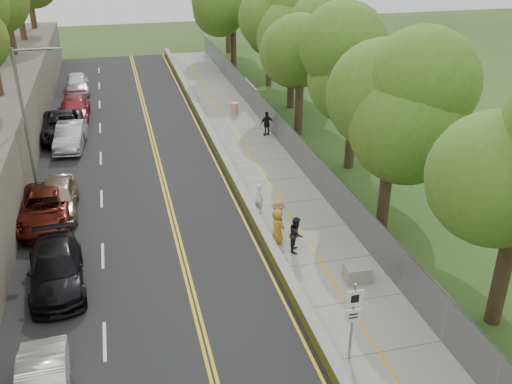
# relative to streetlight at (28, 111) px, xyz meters

# --- Properties ---
(ground) EXTENTS (140.00, 140.00, 0.00)m
(ground) POSITION_rel_streetlight_xyz_m (10.46, -14.00, -4.64)
(ground) COLOR #33511E
(ground) RESTS_ON ground
(road) EXTENTS (11.20, 66.00, 0.04)m
(road) POSITION_rel_streetlight_xyz_m (5.06, 1.00, -4.62)
(road) COLOR black
(road) RESTS_ON ground
(sidewalk) EXTENTS (4.20, 66.00, 0.05)m
(sidewalk) POSITION_rel_streetlight_xyz_m (13.01, 1.00, -4.61)
(sidewalk) COLOR gray
(sidewalk) RESTS_ON ground
(jersey_barrier) EXTENTS (0.42, 66.00, 0.60)m
(jersey_barrier) POSITION_rel_streetlight_xyz_m (10.71, 1.00, -4.34)
(jersey_barrier) COLOR #C6D622
(jersey_barrier) RESTS_ON ground
(chainlink_fence) EXTENTS (0.04, 66.00, 2.00)m
(chainlink_fence) POSITION_rel_streetlight_xyz_m (15.11, 1.00, -3.64)
(chainlink_fence) COLOR slate
(chainlink_fence) RESTS_ON ground
(trees_fenceside) EXTENTS (7.00, 66.00, 14.00)m
(trees_fenceside) POSITION_rel_streetlight_xyz_m (17.46, 1.00, 2.36)
(trees_fenceside) COLOR #538025
(trees_fenceside) RESTS_ON ground
(streetlight) EXTENTS (2.52, 0.22, 8.00)m
(streetlight) POSITION_rel_streetlight_xyz_m (0.00, 0.00, 0.00)
(streetlight) COLOR gray
(streetlight) RESTS_ON ground
(signpost) EXTENTS (0.62, 0.09, 3.10)m
(signpost) POSITION_rel_streetlight_xyz_m (11.51, -17.02, -2.68)
(signpost) COLOR gray
(signpost) RESTS_ON sidewalk
(construction_barrel) EXTENTS (0.57, 0.57, 0.93)m
(construction_barrel) POSITION_rel_streetlight_xyz_m (13.46, 10.67, -4.12)
(construction_barrel) COLOR #FF2E00
(construction_barrel) RESTS_ON sidewalk
(concrete_block) EXTENTS (1.09, 0.84, 0.71)m
(concrete_block) POSITION_rel_streetlight_xyz_m (13.66, -12.66, -4.24)
(concrete_block) COLOR gray
(concrete_block) RESTS_ON sidewalk
(car_2) EXTENTS (2.69, 5.62, 1.55)m
(car_2) POSITION_rel_streetlight_xyz_m (0.60, -4.00, -3.83)
(car_2) COLOR #54160D
(car_2) RESTS_ON road
(car_3) EXTENTS (2.58, 5.50, 1.55)m
(car_3) POSITION_rel_streetlight_xyz_m (1.46, -9.88, -3.82)
(car_3) COLOR black
(car_3) RESTS_ON road
(car_4) EXTENTS (1.95, 4.78, 1.62)m
(car_4) POSITION_rel_streetlight_xyz_m (1.16, -3.08, -3.79)
(car_4) COLOR #978564
(car_4) RESTS_ON road
(car_5) EXTENTS (2.12, 5.00, 1.61)m
(car_5) POSITION_rel_streetlight_xyz_m (1.43, 6.45, -3.80)
(car_5) COLOR #AFB2B7
(car_5) RESTS_ON road
(car_6) EXTENTS (3.00, 6.13, 1.68)m
(car_6) POSITION_rel_streetlight_xyz_m (0.85, 8.59, -3.76)
(car_6) COLOR black
(car_6) RESTS_ON road
(car_7) EXTENTS (2.38, 5.50, 1.58)m
(car_7) POSITION_rel_streetlight_xyz_m (1.46, 12.55, -3.81)
(car_7) COLOR maroon
(car_7) RESTS_ON road
(car_8) EXTENTS (2.21, 4.94, 1.65)m
(car_8) POSITION_rel_streetlight_xyz_m (1.46, 20.15, -3.78)
(car_8) COLOR silver
(car_8) RESTS_ON road
(painter_0) EXTENTS (0.72, 0.94, 1.71)m
(painter_0) POSITION_rel_streetlight_xyz_m (11.28, -8.82, -3.73)
(painter_0) COLOR gold
(painter_0) RESTS_ON sidewalk
(painter_1) EXTENTS (0.60, 0.70, 1.63)m
(painter_1) POSITION_rel_streetlight_xyz_m (11.21, -5.70, -3.77)
(painter_1) COLOR white
(painter_1) RESTS_ON sidewalk
(painter_2) EXTENTS (0.91, 1.01, 1.71)m
(painter_2) POSITION_rel_streetlight_xyz_m (11.91, -9.72, -3.74)
(painter_2) COLOR black
(painter_2) RESTS_ON sidewalk
(painter_3) EXTENTS (0.83, 1.27, 1.85)m
(painter_3) POSITION_rel_streetlight_xyz_m (11.47, -8.25, -3.66)
(painter_3) COLOR #906642
(painter_3) RESTS_ON sidewalk
(person_far) EXTENTS (1.07, 0.61, 1.72)m
(person_far) POSITION_rel_streetlight_xyz_m (14.66, 5.47, -3.73)
(person_far) COLOR black
(person_far) RESTS_ON sidewalk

